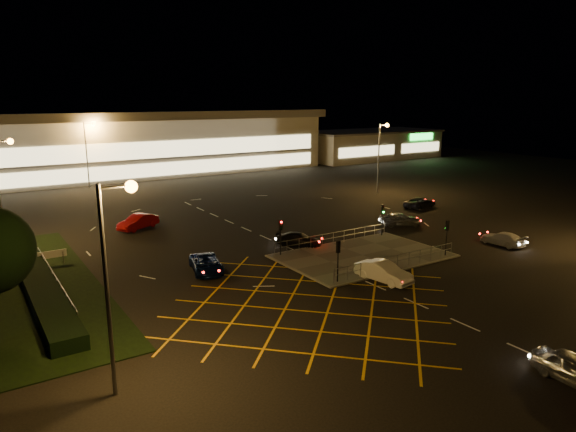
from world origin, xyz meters
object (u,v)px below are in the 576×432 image
car_circ_red (138,222)px  car_east_grey (420,203)px  car_queue_white (384,272)px  car_approach_white (503,239)px  car_far_dkgrey (299,239)px  signal_se (447,230)px  signal_ne (383,213)px  car_right_silver (400,219)px  car_left_blue (206,264)px  signal_nw (281,230)px  signal_sw (338,253)px

car_circ_red → car_east_grey: (33.15, -8.75, -0.12)m
car_queue_white → car_approach_white: car_queue_white is taller
car_far_dkgrey → car_circ_red: (-10.72, 14.48, 0.16)m
signal_se → car_far_dkgrey: (-8.81, 9.85, -1.75)m
signal_ne → car_far_dkgrey: signal_ne is taller
car_circ_red → car_east_grey: car_circ_red is taller
car_queue_white → car_far_dkgrey: bearing=80.6°
car_right_silver → car_approach_white: bearing=-137.4°
signal_se → car_approach_white: size_ratio=0.74×
signal_ne → car_east_grey: size_ratio=0.67×
car_left_blue → car_far_dkgrey: bearing=25.7°
signal_se → car_left_blue: signal_se is taller
car_queue_white → car_far_dkgrey: (0.05, 11.46, -0.14)m
car_queue_white → car_circ_red: car_circ_red is taller
signal_se → car_left_blue: bearing=-21.9°
signal_nw → car_queue_white: signal_nw is taller
signal_se → car_right_silver: bearing=-114.5°
car_circ_red → car_queue_white: bearing=-5.3°
signal_nw → car_right_silver: signal_nw is taller
car_queue_white → car_approach_white: size_ratio=1.07×
car_far_dkgrey → car_right_silver: car_right_silver is taller
signal_sw → car_left_blue: bearing=-47.0°
car_left_blue → car_queue_white: bearing=-28.0°
signal_sw → car_right_silver: signal_sw is taller
signal_nw → car_left_blue: (-7.19, -0.28, -1.70)m
signal_nw → signal_se: bearing=-33.6°
car_right_silver → car_east_grey: (9.01, 5.49, -0.11)m
car_right_silver → car_approach_white: car_right_silver is taller
signal_sw → signal_ne: bearing=-146.4°
signal_nw → signal_ne: (12.00, 0.00, 0.00)m
signal_ne → car_right_silver: (4.60, 2.10, -1.61)m
car_circ_red → car_east_grey: 34.28m
car_right_silver → car_circ_red: size_ratio=0.95×
car_far_dkgrey → car_right_silver: (13.41, 0.24, 0.15)m
signal_sw → car_left_blue: (-7.19, 7.71, -1.70)m
signal_se → car_circ_red: 31.24m
car_right_silver → car_east_grey: bearing=-31.2°
car_far_dkgrey → car_circ_red: bearing=85.8°
signal_sw → signal_ne: (12.00, 7.99, 0.00)m
car_queue_white → car_east_grey: 28.30m
car_right_silver → car_far_dkgrey: bearing=118.5°
signal_sw → car_far_dkgrey: (3.19, 9.85, -1.75)m
signal_sw → car_approach_white: size_ratio=0.74×
signal_se → car_left_blue: (-19.19, 7.71, -1.70)m
signal_ne → car_far_dkgrey: size_ratio=0.75×
signal_nw → car_approach_white: 21.28m
signal_sw → car_right_silver: (16.60, 10.09, -1.61)m
signal_sw → car_queue_white: signal_sw is taller
signal_ne → car_queue_white: size_ratio=0.69×
signal_ne → car_left_blue: (-19.19, -0.28, -1.70)m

